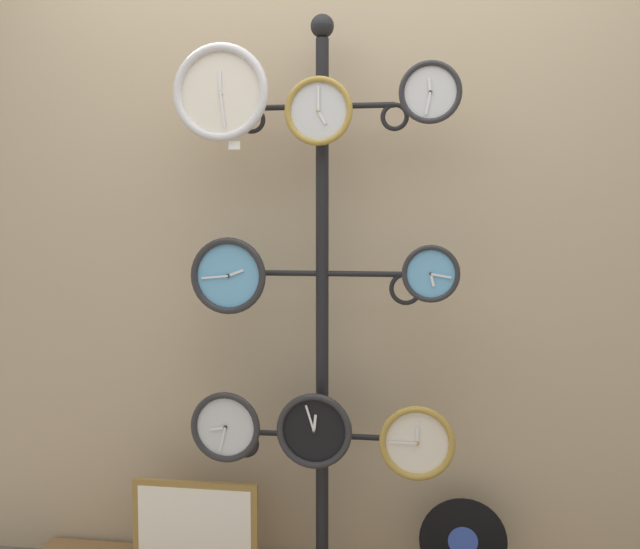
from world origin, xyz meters
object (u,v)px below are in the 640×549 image
clock_bottom_center (314,430)px  vinyl_record (463,541)px  clock_top_center (318,111)px  clock_top_left (221,93)px  clock_bottom_right (417,443)px  clock_bottom_left (226,427)px  display_stand (322,378)px  clock_middle_right (431,274)px  picture_frame (195,528)px  clock_top_right (430,92)px  clock_middle_left (229,276)px

clock_bottom_center → vinyl_record: size_ratio=0.87×
clock_top_center → vinyl_record: (0.50, 0.06, -1.47)m
clock_top_left → clock_bottom_right: clock_top_left is taller
clock_bottom_left → vinyl_record: clock_bottom_left is taller
clock_top_left → display_stand: bearing=18.5°
clock_middle_right → clock_bottom_center: bearing=179.3°
clock_middle_right → picture_frame: bearing=179.1°
clock_bottom_left → clock_top_center: bearing=6.1°
picture_frame → clock_bottom_right: bearing=-1.4°
display_stand → clock_top_center: bearing=-90.8°
display_stand → clock_bottom_right: size_ratio=7.97×
clock_top_center → picture_frame: (-0.44, -0.01, -1.45)m
clock_top_left → clock_top_center: 0.33m
clock_middle_right → clock_bottom_left: clock_middle_right is taller
clock_top_center → picture_frame: 1.52m
clock_top_left → clock_bottom_left: (0.01, -0.00, -1.14)m
clock_top_right → display_stand: bearing=167.6°
clock_top_center → clock_middle_left: (-0.31, -0.00, -0.55)m
vinyl_record → picture_frame: size_ratio=0.66×
clock_top_right → picture_frame: size_ratio=0.45×
clock_middle_right → clock_bottom_left: size_ratio=0.77×
clock_bottom_center → vinyl_record: bearing=9.6°
clock_top_right → clock_middle_left: (-0.68, 0.00, -0.61)m
clock_top_left → clock_top_right: 0.70m
picture_frame → clock_top_center: bearing=1.9°
clock_bottom_center → vinyl_record: (0.51, 0.09, -0.39)m
display_stand → clock_bottom_center: display_stand is taller
clock_middle_left → clock_bottom_center: size_ratio=1.02×
display_stand → clock_middle_left: 0.49m
clock_bottom_right → clock_middle_right: bearing=8.7°
clock_bottom_right → clock_bottom_left: bearing=-180.0°
clock_top_right → picture_frame: clock_top_right is taller
clock_middle_left → clock_middle_right: size_ratio=1.40×
clock_top_center → clock_bottom_right: (0.34, -0.03, -1.10)m
clock_bottom_center → picture_frame: bearing=179.0°
clock_bottom_left → picture_frame: bearing=171.1°
clock_top_right → clock_bottom_center: clock_top_right is taller
clock_top_center → clock_bottom_center: bearing=-115.0°
clock_top_right → vinyl_record: 1.53m
clock_bottom_center → display_stand: bearing=83.3°
picture_frame → clock_bottom_center: bearing=-1.0°
clock_top_center → clock_middle_left: size_ratio=0.87×
clock_middle_left → clock_bottom_center: bearing=-3.8°
clock_top_left → clock_middle_left: (0.01, 0.03, -0.62)m
clock_middle_left → clock_middle_right: bearing=-2.1°
display_stand → clock_bottom_left: (-0.32, -0.11, -0.16)m
vinyl_record → picture_frame: picture_frame is taller
clock_bottom_left → clock_bottom_center: size_ratio=0.95×
clock_top_right → clock_top_center: bearing=179.4°
clock_bottom_left → vinyl_record: 0.91m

